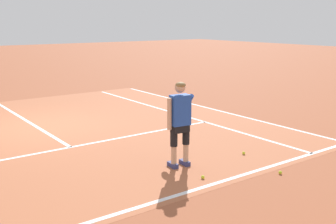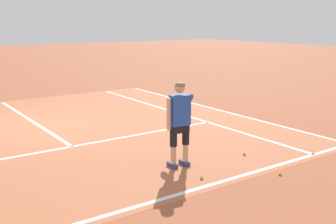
{
  "view_description": "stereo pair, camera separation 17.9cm",
  "coord_description": "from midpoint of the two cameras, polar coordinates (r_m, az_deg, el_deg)",
  "views": [
    {
      "loc": [
        -3.55,
        -11.03,
        2.86
      ],
      "look_at": [
        1.25,
        -4.47,
        1.05
      ],
      "focal_mm": 43.96,
      "sensor_mm": 36.0,
      "label": 1
    },
    {
      "loc": [
        -3.4,
        -11.13,
        2.86
      ],
      "look_at": [
        1.25,
        -4.47,
        1.05
      ],
      "focal_mm": 43.96,
      "sensor_mm": 36.0,
      "label": 2
    }
  ],
  "objects": [
    {
      "name": "tennis_ball_by_baseline",
      "position": [
        9.15,
        11.1,
        -5.68
      ],
      "size": [
        0.07,
        0.07,
        0.07
      ],
      "primitive_type": "sphere",
      "color": "#CCE02D",
      "rests_on": "ground"
    },
    {
      "name": "line_baseline",
      "position": [
        6.82,
        -0.79,
        -12.18
      ],
      "size": [
        10.98,
        0.1,
        0.01
      ],
      "primitive_type": "cube",
      "color": "white",
      "rests_on": "ground"
    },
    {
      "name": "tennis_player",
      "position": [
        8.05,
        2.22,
        -0.89
      ],
      "size": [
        0.73,
        1.09,
        1.71
      ],
      "color": "navy",
      "rests_on": "ground"
    },
    {
      "name": "court_inner_surface",
      "position": [
        11.08,
        -15.47,
        -2.87
      ],
      "size": [
        10.98,
        10.38,
        0.0
      ],
      "primitive_type": "cube",
      "color": "#B2603D",
      "rests_on": "ground"
    },
    {
      "name": "line_centre_service",
      "position": [
        12.74,
        -18.2,
        -1.05
      ],
      "size": [
        0.1,
        6.4,
        0.01
      ],
      "primitive_type": "cube",
      "color": "white",
      "rests_on": "ground"
    },
    {
      "name": "tennis_ball_mid_court",
      "position": [
        8.17,
        15.89,
        -8.19
      ],
      "size": [
        0.07,
        0.07,
        0.07
      ],
      "primitive_type": "sphere",
      "color": "#CCE02D",
      "rests_on": "ground"
    },
    {
      "name": "line_service",
      "position": [
        9.81,
        -12.67,
        -4.69
      ],
      "size": [
        8.23,
        0.1,
        0.01
      ],
      "primitive_type": "cube",
      "color": "white",
      "rests_on": "ground"
    },
    {
      "name": "line_singles_right",
      "position": [
        12.97,
        1.87,
        -0.18
      ],
      "size": [
        0.1,
        9.98,
        0.01
      ],
      "primitive_type": "cube",
      "color": "white",
      "rests_on": "ground"
    },
    {
      "name": "line_doubles_right",
      "position": [
        13.82,
        6.44,
        0.54
      ],
      "size": [
        0.1,
        9.98,
        0.01
      ],
      "primitive_type": "cube",
      "color": "white",
      "rests_on": "ground"
    },
    {
      "name": "ground_plane",
      "position": [
        11.96,
        -17.01,
        -1.85
      ],
      "size": [
        80.0,
        80.0,
        0.0
      ],
      "primitive_type": "plane",
      "color": "#9E5133"
    },
    {
      "name": "tennis_ball_near_feet",
      "position": [
        7.7,
        5.38,
        -9.02
      ],
      "size": [
        0.07,
        0.07,
        0.07
      ],
      "primitive_type": "sphere",
      "color": "#CCE02D",
      "rests_on": "ground"
    }
  ]
}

